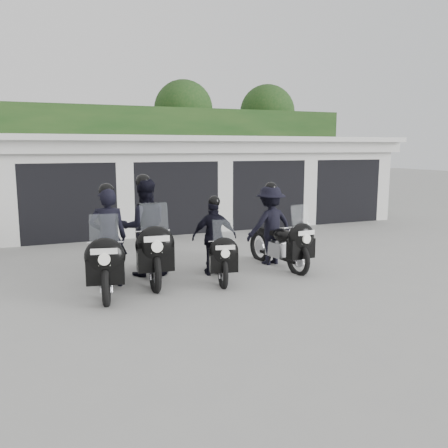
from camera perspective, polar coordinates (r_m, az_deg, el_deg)
name	(u,v)px	position (r m, az deg, el deg)	size (l,w,h in m)	color
ground	(259,281)	(9.50, 4.25, -6.82)	(80.00, 80.00, 0.00)	gray
garage_block	(155,182)	(16.75, -8.30, 5.02)	(16.40, 6.80, 2.96)	silver
background_vegetation	(135,144)	(21.53, -10.69, 9.45)	(20.00, 3.90, 5.80)	#173714
police_bike_a	(108,248)	(8.91, -13.82, -2.81)	(0.99, 2.30, 2.02)	black
police_bike_b	(146,234)	(9.64, -9.35, -1.14)	(1.03, 2.47, 2.15)	black
police_bike_c	(216,242)	(9.61, -1.00, -2.18)	(1.01, 1.93, 1.70)	black
police_bike_d	(275,229)	(10.58, 6.10, -0.64)	(1.21, 2.20, 1.92)	black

